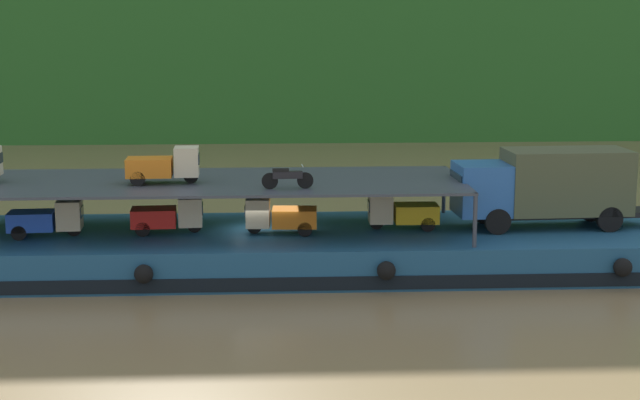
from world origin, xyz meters
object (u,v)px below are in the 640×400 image
object	(u,v)px
mini_truck_lower_aft	(47,219)
cargo_barge	(266,250)
mini_truck_lower_mid	(169,215)
motorcycle_upper_port	(287,177)
mini_truck_lower_bow	(402,212)
covered_lorry	(547,185)
mini_truck_upper_mid	(164,165)
mini_truck_lower_fore	(280,216)

from	to	relation	value
mini_truck_lower_aft	cargo_barge	bearing A→B (deg)	3.85
mini_truck_lower_mid	motorcycle_upper_port	bearing A→B (deg)	-21.18
mini_truck_lower_mid	cargo_barge	bearing A→B (deg)	2.45
cargo_barge	motorcycle_upper_port	xyz separation A→B (m)	(0.80, -1.92, 3.18)
cargo_barge	mini_truck_lower_bow	bearing A→B (deg)	0.73
covered_lorry	mini_truck_upper_mid	bearing A→B (deg)	-177.86
cargo_barge	mini_truck_upper_mid	distance (m)	5.15
mini_truck_lower_fore	covered_lorry	bearing A→B (deg)	2.91
motorcycle_upper_port	mini_truck_lower_bow	bearing A→B (deg)	23.67
cargo_barge	mini_truck_upper_mid	size ratio (longest dim) A/B	11.59
mini_truck_lower_fore	mini_truck_lower_bow	bearing A→B (deg)	6.54
covered_lorry	mini_truck_lower_mid	bearing A→B (deg)	-179.17
cargo_barge	motorcycle_upper_port	distance (m)	3.80
mini_truck_upper_mid	mini_truck_lower_mid	bearing A→B (deg)	79.58
mini_truck_upper_mid	motorcycle_upper_port	world-z (taller)	mini_truck_upper_mid
mini_truck_lower_mid	mini_truck_lower_bow	distance (m)	9.07
covered_lorry	motorcycle_upper_port	xyz separation A→B (m)	(-10.24, -1.97, 0.74)
mini_truck_upper_mid	covered_lorry	bearing A→B (deg)	2.14
cargo_barge	mini_truck_lower_bow	xyz separation A→B (m)	(5.33, 0.07, 1.44)
mini_truck_lower_fore	mini_truck_lower_bow	world-z (taller)	same
mini_truck_lower_mid	motorcycle_upper_port	world-z (taller)	motorcycle_upper_port
covered_lorry	mini_truck_lower_bow	bearing A→B (deg)	179.86
covered_lorry	mini_truck_lower_mid	xyz separation A→B (m)	(-14.78, -0.21, -1.00)
mini_truck_upper_mid	cargo_barge	bearing A→B (deg)	7.52
cargo_barge	motorcycle_upper_port	world-z (taller)	motorcycle_upper_port
covered_lorry	mini_truck_lower_aft	world-z (taller)	covered_lorry
mini_truck_upper_mid	mini_truck_lower_bow	bearing A→B (deg)	3.57
mini_truck_upper_mid	mini_truck_lower_aft	bearing A→B (deg)	-179.29
mini_truck_lower_aft	mini_truck_lower_bow	xyz separation A→B (m)	(13.60, 0.63, 0.00)
cargo_barge	mini_truck_lower_aft	distance (m)	8.41
mini_truck_lower_fore	mini_truck_upper_mid	distance (m)	4.78
mini_truck_lower_bow	cargo_barge	bearing A→B (deg)	-179.27
mini_truck_lower_bow	motorcycle_upper_port	distance (m)	5.24
cargo_barge	mini_truck_lower_mid	size ratio (longest dim) A/B	11.48
mini_truck_lower_bow	mini_truck_upper_mid	world-z (taller)	mini_truck_upper_mid
motorcycle_upper_port	mini_truck_upper_mid	bearing A→B (deg)	162.89
mini_truck_lower_mid	mini_truck_upper_mid	world-z (taller)	mini_truck_upper_mid
covered_lorry	mini_truck_lower_aft	xyz separation A→B (m)	(-19.32, -0.61, -1.00)
cargo_barge	covered_lorry	distance (m)	11.32
mini_truck_lower_mid	mini_truck_lower_fore	size ratio (longest dim) A/B	1.00
mini_truck_lower_bow	mini_truck_upper_mid	size ratio (longest dim) A/B	1.00
cargo_barge	mini_truck_lower_aft	size ratio (longest dim) A/B	11.47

